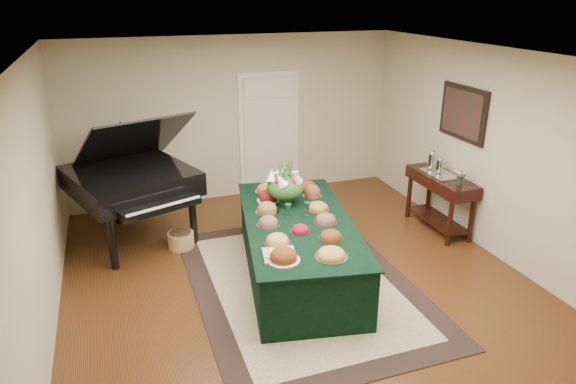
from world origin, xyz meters
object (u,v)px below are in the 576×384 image
object	(u,v)px
mahogany_sideboard	(441,188)
floral_centerpiece	(285,183)
buffet_table	(298,247)
grand_piano	(132,179)

from	to	relation	value
mahogany_sideboard	floral_centerpiece	bearing A→B (deg)	-179.06
buffet_table	floral_centerpiece	distance (m)	0.84
floral_centerpiece	mahogany_sideboard	xyz separation A→B (m)	(2.42, 0.04, -0.40)
mahogany_sideboard	buffet_table	bearing A→B (deg)	-167.13
buffet_table	mahogany_sideboard	bearing A→B (deg)	12.87
grand_piano	buffet_table	bearing A→B (deg)	-42.99
floral_centerpiece	mahogany_sideboard	bearing A→B (deg)	0.94
buffet_table	grand_piano	distance (m)	2.55
buffet_table	floral_centerpiece	bearing A→B (deg)	88.22
buffet_table	mahogany_sideboard	xyz separation A→B (m)	(2.44, 0.56, 0.27)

